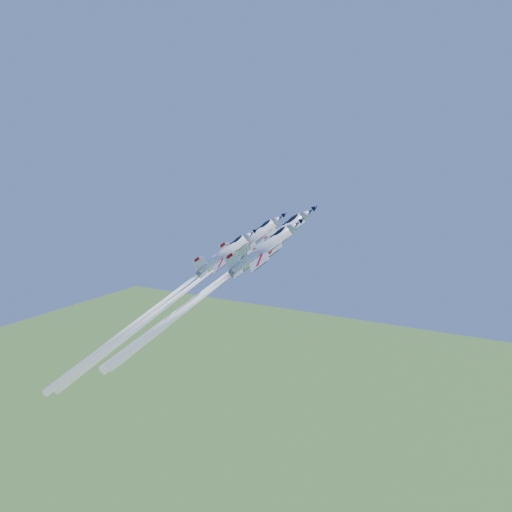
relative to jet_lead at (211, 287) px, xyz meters
The scene contains 4 objects.
jet_lead is the anchor object (origin of this frame).
jet_left 12.64m from the jet_lead, behind, with size 41.49×28.17×45.54m.
jet_right 8.58m from the jet_lead, 59.54° to the right, with size 31.12×20.70×32.93m.
jet_slot 12.73m from the jet_lead, 145.57° to the right, with size 36.05×24.43×39.45m.
Camera 1 is at (54.26, -95.63, 125.38)m, focal length 40.00 mm.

